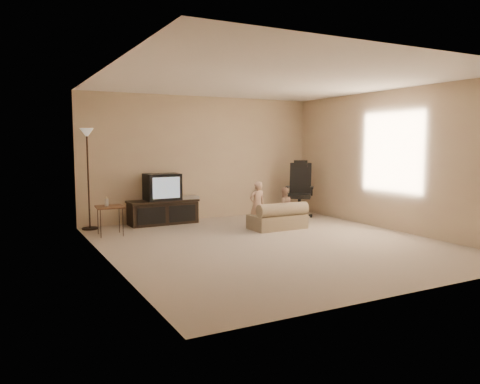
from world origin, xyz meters
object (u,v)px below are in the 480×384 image
object	(u,v)px
office_chair	(300,197)
toddler_right	(284,206)
toddler_left	(257,205)
tv_stand	(163,203)
side_table	(110,207)
floor_lamp	(88,156)
child_sofa	(279,218)

from	to	relation	value
office_chair	toddler_right	world-z (taller)	office_chair
office_chair	toddler_left	size ratio (longest dim) A/B	1.38
tv_stand	toddler_left	bearing A→B (deg)	-43.36
toddler_right	side_table	bearing A→B (deg)	3.05
tv_stand	toddler_left	world-z (taller)	tv_stand
side_table	toddler_left	bearing A→B (deg)	-12.78
toddler_right	tv_stand	bearing A→B (deg)	-18.90
floor_lamp	toddler_right	xyz separation A→B (m)	(3.33, -1.29, -0.96)
side_table	floor_lamp	world-z (taller)	floor_lamp
tv_stand	office_chair	world-z (taller)	office_chair
floor_lamp	toddler_left	bearing A→B (deg)	-25.45
office_chair	toddler_left	distance (m)	1.64
toddler_right	office_chair	bearing A→B (deg)	-127.02
floor_lamp	child_sofa	xyz separation A→B (m)	(3.05, -1.57, -1.13)
side_table	toddler_right	bearing A→B (deg)	-10.21
floor_lamp	toddler_left	distance (m)	3.17
child_sofa	toddler_right	distance (m)	0.43
child_sofa	toddler_right	bearing A→B (deg)	42.86
tv_stand	floor_lamp	world-z (taller)	floor_lamp
office_chair	child_sofa	xyz separation A→B (m)	(-1.16, -1.00, -0.23)
floor_lamp	child_sofa	distance (m)	3.61
tv_stand	side_table	bearing A→B (deg)	-151.18
tv_stand	toddler_right	bearing A→B (deg)	-33.38
side_table	child_sofa	xyz separation A→B (m)	(2.84, -0.84, -0.28)
child_sofa	tv_stand	bearing A→B (deg)	136.94
toddler_left	side_table	bearing A→B (deg)	-16.12
side_table	toddler_right	size ratio (longest dim) A/B	0.93
office_chair	floor_lamp	bearing A→B (deg)	-148.11
office_chair	child_sofa	bearing A→B (deg)	-99.62
office_chair	toddler_left	xyz separation A→B (m)	(-1.46, -0.74, 0.00)
office_chair	floor_lamp	xyz separation A→B (m)	(-4.21, 0.57, 0.90)
tv_stand	side_table	size ratio (longest dim) A/B	2.03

